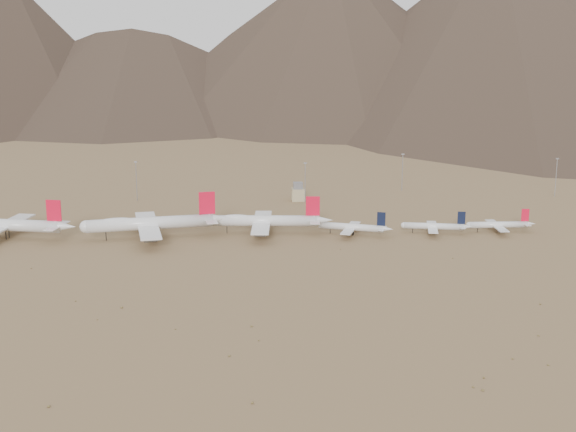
{
  "coord_description": "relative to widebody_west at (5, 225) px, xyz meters",
  "views": [
    {
      "loc": [
        -8.76,
        -385.09,
        110.11
      ],
      "look_at": [
        17.79,
        30.0,
        11.29
      ],
      "focal_mm": 50.0,
      "sensor_mm": 36.0,
      "label": 1
    }
  ],
  "objects": [
    {
      "name": "narrowbody_b",
      "position": [
        230.36,
        -4.24,
        -3.46
      ],
      "size": [
        38.01,
        27.82,
        12.67
      ],
      "rotation": [
        0.0,
        0.0,
        -0.19
      ],
      "color": "silver",
      "rests_on": "ground"
    },
    {
      "name": "mast_far_east",
      "position": [
        333.32,
        87.34,
        6.63
      ],
      "size": [
        2.0,
        0.6,
        25.7
      ],
      "color": "gray",
      "rests_on": "ground"
    },
    {
      "name": "ground",
      "position": [
        132.22,
        -35.25,
        -7.57
      ],
      "size": [
        3000.0,
        3000.0,
        0.0
      ],
      "primitive_type": "plane",
      "color": "olive",
      "rests_on": "ground"
    },
    {
      "name": "widebody_west",
      "position": [
        0.0,
        0.0,
        0.0
      ],
      "size": [
        72.84,
        57.24,
        21.96
      ],
      "rotation": [
        0.0,
        0.0,
        -0.22
      ],
      "color": "silver",
      "rests_on": "ground"
    },
    {
      "name": "desert_scrub",
      "position": [
        127.59,
        -145.57,
        -7.28
      ],
      "size": [
        427.77,
        182.53,
        0.94
      ],
      "color": "brown",
      "rests_on": "ground"
    },
    {
      "name": "narrowbody_c",
      "position": [
        266.46,
        -3.08,
        -3.42
      ],
      "size": [
        38.76,
        27.63,
        12.79
      ],
      "rotation": [
        0.0,
        0.0,
        -0.01
      ],
      "color": "silver",
      "rests_on": "ground"
    },
    {
      "name": "control_tower",
      "position": [
        162.22,
        84.75,
        -2.26
      ],
      "size": [
        8.0,
        8.0,
        12.0
      ],
      "color": "tan",
      "rests_on": "ground"
    },
    {
      "name": "mast_east",
      "position": [
        235.77,
        112.22,
        6.63
      ],
      "size": [
        2.0,
        0.6,
        25.7
      ],
      "color": "gray",
      "rests_on": "ground"
    },
    {
      "name": "narrowbody_a",
      "position": [
        185.66,
        -4.69,
        -3.15
      ],
      "size": [
        39.61,
        29.58,
        13.64
      ],
      "rotation": [
        0.0,
        0.0,
        -0.34
      ],
      "color": "silver",
      "rests_on": "ground"
    },
    {
      "name": "mast_centre",
      "position": [
        166.48,
        80.56,
        6.63
      ],
      "size": [
        2.0,
        0.6,
        25.7
      ],
      "color": "gray",
      "rests_on": "ground"
    },
    {
      "name": "widebody_east",
      "position": [
        137.64,
        2.45,
        -0.48
      ],
      "size": [
        69.28,
        53.42,
        20.58
      ],
      "rotation": [
        0.0,
        0.0,
        -0.07
      ],
      "color": "silver",
      "rests_on": "ground"
    },
    {
      "name": "widebody_centre",
      "position": [
        77.05,
        -3.62,
        0.58
      ],
      "size": [
        79.07,
        61.7,
        23.65
      ],
      "rotation": [
        0.0,
        0.0,
        0.17
      ],
      "color": "silver",
      "rests_on": "ground"
    },
    {
      "name": "mast_west",
      "position": [
        58.33,
        91.78,
        6.63
      ],
      "size": [
        2.0,
        0.6,
        25.7
      ],
      "color": "gray",
      "rests_on": "ground"
    }
  ]
}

